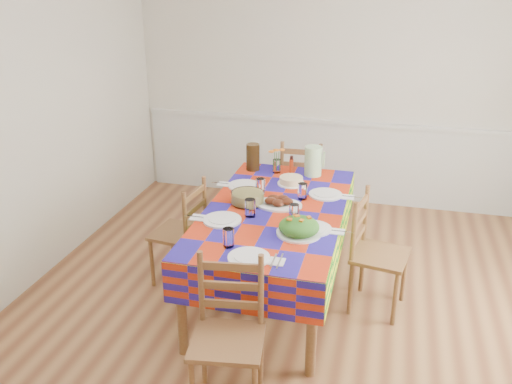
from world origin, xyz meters
TOP-DOWN VIEW (x-y plane):
  - room at (0.00, 0.00)m, footprint 4.58×5.08m
  - wainscot at (0.00, 2.48)m, footprint 4.41×0.06m
  - dining_table at (-0.28, 0.44)m, footprint 1.03×1.92m
  - setting_near_head at (-0.33, -0.31)m, footprint 0.43×0.29m
  - setting_left_near at (-0.55, 0.17)m, footprint 0.51×0.30m
  - setting_left_far at (-0.57, 0.77)m, footprint 0.49×0.29m
  - setting_right_near at (0.00, 0.20)m, footprint 0.48×0.28m
  - setting_right_far at (-0.00, 0.74)m, footprint 0.50×0.29m
  - meat_platter at (-0.27, 0.49)m, footprint 0.36×0.26m
  - salad_platter at (-0.03, 0.06)m, footprint 0.31×0.31m
  - pasta_bowl at (-0.51, 0.48)m, footprint 0.26×0.26m
  - cake at (-0.26, 0.96)m, footprint 0.23×0.23m
  - serving_utensils at (-0.12, 0.37)m, footprint 0.15×0.33m
  - flower_vase at (-0.44, 1.20)m, footprint 0.14×0.12m
  - hot_sauce at (-0.31, 1.23)m, footprint 0.04×0.04m
  - green_pitcher at (-0.12, 1.22)m, footprint 0.15×0.15m
  - tea_pitcher at (-0.66, 1.22)m, footprint 0.12×0.12m
  - name_card at (-0.28, -0.50)m, footprint 0.08×0.02m
  - chair_near at (-0.29, -0.77)m, footprint 0.46×0.45m
  - chair_far at (-0.28, 1.65)m, footprint 0.43×0.41m
  - chair_left at (-1.05, 0.43)m, footprint 0.42×0.44m
  - chair_right at (0.48, 0.45)m, footprint 0.45×0.47m

SIDE VIEW (x-z plane):
  - chair_left at x=-1.05m, z-range -0.01..0.88m
  - chair_right at x=0.48m, z-range -0.01..0.91m
  - chair_near at x=-0.29m, z-range -0.01..0.93m
  - chair_far at x=-0.28m, z-range -0.01..0.93m
  - wainscot at x=0.00m, z-range 0.03..0.95m
  - dining_table at x=-0.28m, z-range 0.29..1.04m
  - serving_utensils at x=-0.12m, z-range 0.75..0.76m
  - name_card at x=-0.28m, z-range 0.75..0.76m
  - setting_right_near at x=0.00m, z-range 0.71..0.84m
  - meat_platter at x=-0.27m, z-range 0.74..0.81m
  - setting_right_far at x=0.00m, z-range 0.71..0.84m
  - setting_near_head at x=-0.33m, z-range 0.71..0.84m
  - setting_left_far at x=-0.57m, z-range 0.71..0.84m
  - setting_left_near at x=-0.55m, z-range 0.71..0.84m
  - cake at x=-0.26m, z-range 0.75..0.81m
  - pasta_bowl at x=-0.51m, z-range 0.75..0.84m
  - salad_platter at x=-0.03m, z-range 0.73..0.86m
  - hot_sauce at x=-0.31m, z-range 0.75..0.90m
  - flower_vase at x=-0.44m, z-range 0.73..0.96m
  - tea_pitcher at x=-0.66m, z-range 0.75..0.99m
  - green_pitcher at x=-0.12m, z-range 0.75..1.01m
  - room at x=0.00m, z-range -0.04..2.74m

